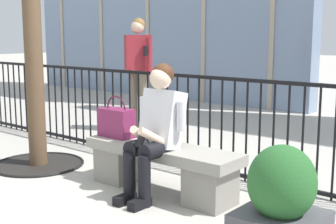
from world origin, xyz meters
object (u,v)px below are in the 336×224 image
at_px(handbag_on_bench, 116,122).
at_px(planter, 280,222).
at_px(stone_bench, 161,164).
at_px(bystander_at_railing, 138,66).
at_px(seated_person_with_phone, 156,127).

xyz_separation_m(handbag_on_bench, planter, (2.19, -0.81, -0.21)).
bearing_deg(stone_bench, bystander_at_railing, 137.62).
relative_size(stone_bench, handbag_on_bench, 3.82).
bearing_deg(planter, handbag_on_bench, 159.73).
bearing_deg(handbag_on_bench, planter, -20.27).
bearing_deg(stone_bench, seated_person_with_phone, -69.64).
relative_size(handbag_on_bench, bystander_at_railing, 0.24).
distance_m(stone_bench, seated_person_with_phone, 0.40).
distance_m(stone_bench, bystander_at_railing, 2.96).
bearing_deg(bystander_at_railing, stone_bench, -42.38).
bearing_deg(stone_bench, handbag_on_bench, -179.01).
height_order(seated_person_with_phone, planter, seated_person_with_phone).
distance_m(seated_person_with_phone, planter, 1.73).
relative_size(seated_person_with_phone, handbag_on_bench, 2.90).
bearing_deg(planter, stone_bench, 153.05).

